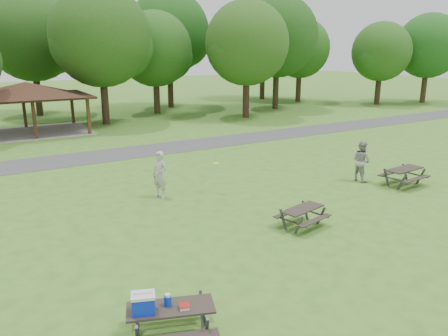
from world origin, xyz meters
TOP-DOWN VIEW (x-y plane):
  - ground at (0.00, 0.00)m, footprint 160.00×160.00m
  - asphalt_path at (0.00, 14.00)m, footprint 120.00×3.20m
  - pavilion at (-4.00, 24.00)m, footprint 8.60×7.01m
  - tree_row_e at (2.10, 25.03)m, footprint 8.40×8.00m
  - tree_row_f at (8.09, 28.53)m, footprint 7.35×7.00m
  - tree_row_g at (14.09, 22.03)m, footprint 7.77×7.40m
  - tree_row_h at (20.10, 25.53)m, footprint 8.61×8.20m
  - tree_row_i at (26.08, 29.03)m, footprint 7.14×6.80m
  - tree_row_j at (32.08, 22.53)m, footprint 6.72×6.40m
  - tree_deep_b at (-1.90, 33.03)m, footprint 8.40×8.00m
  - tree_deep_c at (11.10, 32.03)m, footprint 8.82×8.40m
  - tree_deep_d at (24.10, 33.53)m, footprint 8.40×8.00m
  - tree_flank_right at (38.09, 21.03)m, footprint 7.56×7.20m
  - picnic_table_near at (-4.96, -3.44)m, footprint 2.28×2.05m
  - picnic_table_middle at (1.79, -0.13)m, footprint 1.92×1.66m
  - picnic_table_far at (9.03, 1.23)m, footprint 2.04×1.69m
  - frisbee_in_flight at (1.03, 4.72)m, footprint 0.33×0.33m
  - frisbee_thrower at (-1.33, 5.39)m, footprint 0.73×0.86m
  - frisbee_catcher at (7.86, 2.77)m, footprint 0.77×0.97m

SIDE VIEW (x-z plane):
  - ground at x=0.00m, z-range 0.00..0.00m
  - asphalt_path at x=0.00m, z-range 0.00..0.02m
  - picnic_table_middle at x=1.79m, z-range 0.17..0.90m
  - picnic_table_far at x=9.03m, z-range 0.20..1.03m
  - picnic_table_near at x=-4.96m, z-range 0.10..1.40m
  - frisbee_catcher at x=7.86m, z-range 0.00..1.95m
  - frisbee_thrower at x=-1.33m, z-range 0.00..2.01m
  - frisbee_in_flight at x=1.03m, z-range 1.33..1.35m
  - pavilion at x=-4.00m, z-range 1.18..4.94m
  - tree_row_j at x=32.08m, z-range 1.08..10.04m
  - tree_row_f at x=8.09m, z-range 1.06..10.62m
  - tree_row_i at x=26.08m, z-range 1.15..10.67m
  - tree_flank_right at x=38.09m, z-range 1.17..11.14m
  - tree_row_g at x=14.09m, z-range 1.20..11.46m
  - tree_row_e at x=2.10m, z-range 1.27..12.29m
  - tree_deep_b at x=-1.90m, z-range 1.32..12.45m
  - tree_row_h at x=20.10m, z-range 1.34..12.71m
  - tree_deep_d at x=24.10m, z-range 1.39..12.66m
  - tree_deep_c at x=11.10m, z-range 1.49..13.39m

